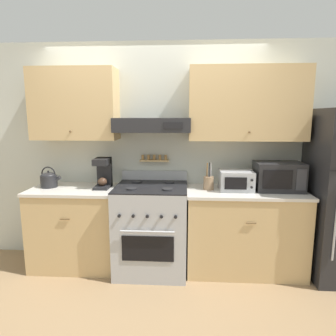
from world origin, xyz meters
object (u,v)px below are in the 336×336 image
at_px(tea_kettle, 49,179).
at_px(microwave, 278,176).
at_px(coffee_maker, 103,172).
at_px(toaster_oven, 236,180).
at_px(stove_range, 152,228).
at_px(utensil_crock, 209,182).

relative_size(tea_kettle, microwave, 0.48).
xyz_separation_m(tea_kettle, microwave, (2.56, 0.02, 0.06)).
relative_size(coffee_maker, toaster_oven, 0.95).
height_order(microwave, toaster_oven, microwave).
height_order(stove_range, toaster_oven, toaster_oven).
bearing_deg(stove_range, microwave, 3.83).
distance_m(microwave, utensil_crock, 0.76).
height_order(tea_kettle, utensil_crock, utensil_crock).
bearing_deg(utensil_crock, microwave, 1.35).
height_order(stove_range, microwave, microwave).
bearing_deg(coffee_maker, stove_range, -11.38).
xyz_separation_m(stove_range, coffee_maker, (-0.56, 0.11, 0.60)).
height_order(tea_kettle, coffee_maker, coffee_maker).
xyz_separation_m(stove_range, utensil_crock, (0.63, 0.07, 0.51)).
xyz_separation_m(stove_range, toaster_oven, (0.92, 0.07, 0.54)).
distance_m(tea_kettle, microwave, 2.56).
bearing_deg(tea_kettle, stove_range, -3.62).
bearing_deg(microwave, utensil_crock, -178.65).
bearing_deg(stove_range, toaster_oven, 4.51).
height_order(coffee_maker, utensil_crock, coffee_maker).
distance_m(tea_kettle, coffee_maker, 0.63).
bearing_deg(stove_range, utensil_crock, 6.79).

